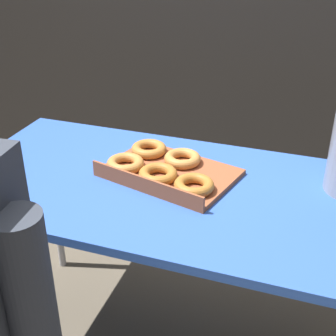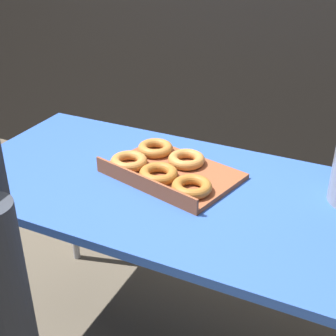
{
  "view_description": "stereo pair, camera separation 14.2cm",
  "coord_description": "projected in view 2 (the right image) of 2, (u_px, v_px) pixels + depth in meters",
  "views": [
    {
      "loc": [
        0.4,
        -1.18,
        1.46
      ],
      "look_at": [
        -0.01,
        0.0,
        0.78
      ],
      "focal_mm": 50.0,
      "sensor_mm": 36.0,
      "label": 1
    },
    {
      "loc": [
        0.53,
        -1.13,
        1.46
      ],
      "look_at": [
        -0.01,
        0.0,
        0.78
      ],
      "focal_mm": 50.0,
      "sensor_mm": 36.0,
      "label": 2
    }
  ],
  "objects": [
    {
      "name": "donut_box",
      "position": [
        167.0,
        169.0,
        1.49
      ],
      "size": [
        0.46,
        0.37,
        0.05
      ],
      "rotation": [
        0.0,
        0.0,
        -0.25
      ],
      "color": "brown",
      "rests_on": "folding_table"
    },
    {
      "name": "folding_table",
      "position": [
        170.0,
        199.0,
        1.47
      ],
      "size": [
        1.37,
        0.69,
        0.72
      ],
      "color": "#2D56B2",
      "rests_on": "ground"
    }
  ]
}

